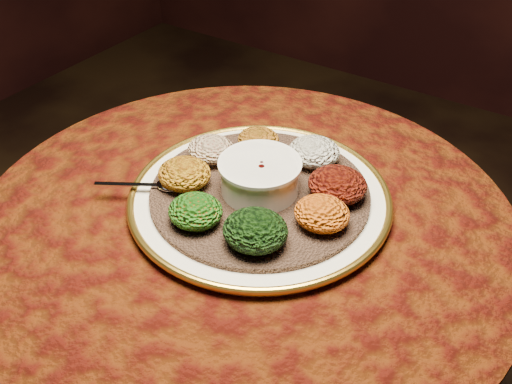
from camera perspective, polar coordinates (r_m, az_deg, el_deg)
The scene contains 13 objects.
table at distance 1.13m, azimuth -1.10°, elevation -9.07°, with size 0.96×0.96×0.73m.
platter at distance 1.02m, azimuth 0.37°, elevation -0.52°, with size 0.48×0.48×0.02m.
injera at distance 1.01m, azimuth 0.38°, elevation -0.04°, with size 0.39×0.39×0.01m, color brown.
stew_bowl at distance 0.99m, azimuth 0.39°, elevation 1.78°, with size 0.15×0.15×0.06m.
spoon at distance 1.03m, azimuth -9.49°, elevation 0.69°, with size 0.14×0.09×0.01m.
portion_ayib at distance 1.07m, azimuth 5.83°, elevation 4.05°, with size 0.10×0.09×0.05m, color silver.
portion_kitfo at distance 0.99m, azimuth 8.15°, elevation 0.73°, with size 0.10×0.10×0.05m, color black.
portion_tikil at distance 0.93m, azimuth 6.60°, elevation -2.14°, with size 0.09×0.09×0.04m, color #B46C0F.
portion_gomen at distance 0.89m, azimuth -0.07°, elevation -3.85°, with size 0.10×0.10×0.05m, color black.
portion_mixveg at distance 0.94m, azimuth -6.08°, elevation -1.90°, with size 0.09×0.09×0.04m, color #A7310A.
portion_kik at distance 1.02m, azimuth -7.17°, elevation 1.84°, with size 0.10×0.09×0.05m, color #BD7E10.
portion_timatim at distance 1.08m, azimuth -4.53°, elevation 4.29°, with size 0.09×0.09×0.04m, color maroon.
portion_shiro at distance 1.11m, azimuth 0.25°, elevation 5.26°, with size 0.08×0.08×0.04m, color #9B5412.
Camera 1 is at (0.44, -0.63, 1.38)m, focal length 40.00 mm.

